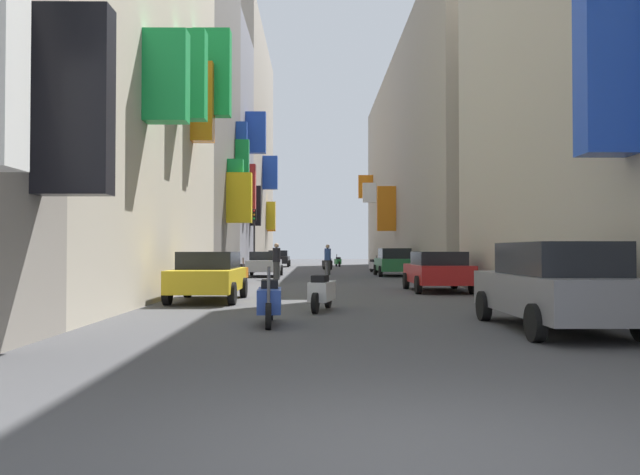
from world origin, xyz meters
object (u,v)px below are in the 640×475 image
object	(u,v)px
scooter_orange	(241,273)
scooter_silver	(374,265)
scooter_white	(322,291)
pedestrian_near_left	(276,260)
parked_car_green	(394,262)
pedestrian_near_right	(277,261)
parked_car_grey	(554,285)
scooter_black	(327,264)
parked_car_silver	(265,263)
parked_car_yellow	(209,275)
traffic_light_near_corner	(254,229)
parked_car_red	(437,270)
parked_car_black	(278,258)
scooter_blue	(270,300)
pedestrian_crossing	(328,260)
scooter_green	(338,261)

from	to	relation	value
scooter_orange	scooter_silver	world-z (taller)	same
scooter_white	pedestrian_near_left	distance (m)	29.06
parked_car_green	pedestrian_near_right	size ratio (longest dim) A/B	2.36
scooter_orange	scooter_white	size ratio (longest dim) A/B	1.02
parked_car_grey	scooter_orange	distance (m)	17.40
scooter_silver	scooter_black	size ratio (longest dim) A/B	1.01
parked_car_silver	parked_car_yellow	bearing A→B (deg)	-90.81
scooter_black	pedestrian_near_left	distance (m)	4.47
traffic_light_near_corner	scooter_orange	bearing A→B (deg)	-86.89
parked_car_yellow	scooter_silver	world-z (taller)	parked_car_yellow
parked_car_silver	scooter_white	distance (m)	19.86
scooter_white	pedestrian_near_right	distance (m)	15.71
scooter_black	pedestrian_near_left	size ratio (longest dim) A/B	1.11
parked_car_grey	scooter_white	distance (m)	5.46
parked_car_yellow	scooter_white	distance (m)	4.34
parked_car_red	scooter_black	distance (m)	24.69
scooter_silver	parked_car_silver	bearing A→B (deg)	-138.10
parked_car_red	traffic_light_near_corner	distance (m)	20.34
parked_car_green	scooter_silver	world-z (taller)	parked_car_green
parked_car_silver	pedestrian_near_right	distance (m)	4.17
parked_car_grey	pedestrian_near_left	xyz separation A→B (m)	(-7.00, 32.49, -0.04)
scooter_orange	scooter_silver	xyz separation A→B (m)	(7.11, 13.50, -0.00)
parked_car_grey	pedestrian_near_right	world-z (taller)	pedestrian_near_right
parked_car_yellow	scooter_orange	size ratio (longest dim) A/B	1.99
parked_car_red	scooter_silver	distance (m)	18.70
scooter_black	scooter_white	bearing A→B (deg)	-91.45
parked_car_black	scooter_white	bearing A→B (deg)	-85.21
scooter_blue	pedestrian_crossing	bearing A→B (deg)	86.08
scooter_orange	pedestrian_crossing	world-z (taller)	pedestrian_crossing
scooter_blue	parked_car_black	bearing A→B (deg)	93.10
scooter_black	scooter_silver	bearing A→B (deg)	-62.90
parked_car_red	parked_car_yellow	bearing A→B (deg)	-151.27
parked_car_black	scooter_orange	distance (m)	27.91
scooter_black	scooter_green	xyz separation A→B (m)	(1.13, 8.66, -0.00)
parked_car_silver	traffic_light_near_corner	world-z (taller)	traffic_light_near_corner
parked_car_black	scooter_blue	world-z (taller)	parked_car_black
parked_car_grey	parked_car_black	size ratio (longest dim) A/B	1.01
parked_car_yellow	scooter_blue	xyz separation A→B (m)	(2.13, -5.61, -0.27)
scooter_green	scooter_blue	bearing A→B (deg)	-93.97
scooter_green	pedestrian_near_left	world-z (taller)	pedestrian_near_left
traffic_light_near_corner	parked_car_green	bearing A→B (deg)	-32.50
scooter_white	pedestrian_near_right	size ratio (longest dim) A/B	1.07
parked_car_green	scooter_black	xyz separation A→B (m)	(-3.52, 11.33, -0.34)
scooter_white	traffic_light_near_corner	bearing A→B (deg)	99.12
pedestrian_crossing	traffic_light_near_corner	xyz separation A→B (m)	(-4.69, 4.08, 1.93)
pedestrian_near_right	traffic_light_near_corner	size ratio (longest dim) A/B	0.43
scooter_black	pedestrian_near_right	distance (m)	16.10
scooter_silver	pedestrian_crossing	size ratio (longest dim) A/B	0.99
pedestrian_near_right	parked_car_green	bearing A→B (deg)	35.43
scooter_black	parked_car_grey	bearing A→B (deg)	-84.60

